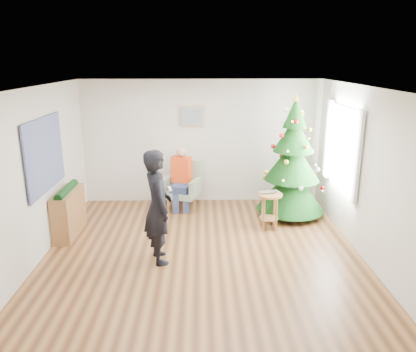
{
  "coord_description": "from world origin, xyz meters",
  "views": [
    {
      "loc": [
        -0.02,
        -5.93,
        2.99
      ],
      "look_at": [
        0.1,
        0.6,
        1.1
      ],
      "focal_mm": 35.0,
      "sensor_mm": 36.0,
      "label": 1
    }
  ],
  "objects_px": {
    "stool": "(269,211)",
    "console": "(69,213)",
    "armchair": "(183,191)",
    "standing_man": "(158,207)",
    "christmas_tree": "(292,163)"
  },
  "relations": [
    {
      "from": "standing_man",
      "to": "console",
      "type": "bearing_deg",
      "value": 41.75
    },
    {
      "from": "armchair",
      "to": "standing_man",
      "type": "xyz_separation_m",
      "value": [
        -0.27,
        -2.31,
        0.52
      ]
    },
    {
      "from": "christmas_tree",
      "to": "console",
      "type": "height_order",
      "value": "christmas_tree"
    },
    {
      "from": "stool",
      "to": "console",
      "type": "bearing_deg",
      "value": -176.75
    },
    {
      "from": "stool",
      "to": "standing_man",
      "type": "relative_size",
      "value": 0.38
    },
    {
      "from": "stool",
      "to": "console",
      "type": "xyz_separation_m",
      "value": [
        -3.55,
        -0.2,
        0.06
      ]
    },
    {
      "from": "stool",
      "to": "standing_man",
      "type": "height_order",
      "value": "standing_man"
    },
    {
      "from": "armchair",
      "to": "standing_man",
      "type": "distance_m",
      "value": 2.38
    },
    {
      "from": "stool",
      "to": "console",
      "type": "distance_m",
      "value": 3.55
    },
    {
      "from": "armchair",
      "to": "standing_man",
      "type": "bearing_deg",
      "value": -76.4
    },
    {
      "from": "christmas_tree",
      "to": "armchair",
      "type": "relative_size",
      "value": 2.45
    },
    {
      "from": "armchair",
      "to": "console",
      "type": "bearing_deg",
      "value": -125.23
    },
    {
      "from": "christmas_tree",
      "to": "stool",
      "type": "bearing_deg",
      "value": -128.65
    },
    {
      "from": "armchair",
      "to": "console",
      "type": "distance_m",
      "value": 2.35
    },
    {
      "from": "armchair",
      "to": "standing_man",
      "type": "relative_size",
      "value": 0.56
    }
  ]
}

